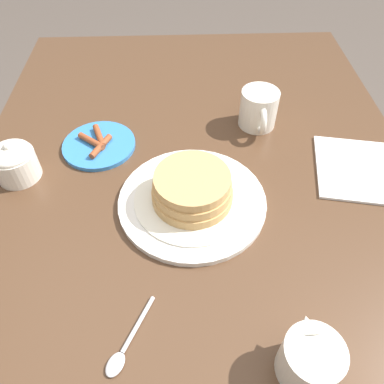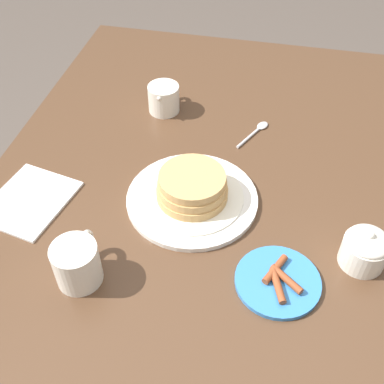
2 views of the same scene
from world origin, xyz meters
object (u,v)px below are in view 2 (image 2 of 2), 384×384
Objects in this scene: pancake_plate at (192,192)px; sugar_bowl at (365,249)px; spoon at (257,130)px; napkin at (29,201)px; coffee_mug at (77,262)px; creamer_pitcher at (164,98)px; side_plate_bacon at (278,281)px.

pancake_plate is 3.26× the size of sugar_bowl.
pancake_plate is at bearing 158.20° from spoon.
sugar_bowl is at bearing -90.98° from napkin.
coffee_mug is at bearing 106.06° from sugar_bowl.
pancake_plate is 2.45× the size of creamer_pitcher.
napkin is 0.58m from spoon.
pancake_plate is 2.33× the size of spoon.
side_plate_bacon is 0.75× the size of napkin.
side_plate_bacon is at bearing -79.92° from coffee_mug.
pancake_plate is 1.77× the size of side_plate_bacon.
creamer_pitcher is 0.54× the size of napkin.
sugar_bowl reaches higher than side_plate_bacon.
spoon is at bearing -52.36° from napkin.
pancake_plate is 0.36m from napkin.
spoon is (-0.04, -0.25, -0.04)m from creamer_pitcher.
pancake_plate reaches higher than side_plate_bacon.
pancake_plate reaches higher than napkin.
pancake_plate is at bearing 75.75° from sugar_bowl.
sugar_bowl is at bearing -145.99° from spoon.
spoon is at bearing -21.80° from pancake_plate.
side_plate_bacon reaches higher than napkin.
napkin is (0.16, 0.18, -0.04)m from coffee_mug.
coffee_mug is at bearing 100.08° from side_plate_bacon.
side_plate_bacon is 0.18m from sugar_bowl.
creamer_pitcher reaches higher than side_plate_bacon.
creamer_pitcher is (0.31, 0.14, 0.01)m from pancake_plate.
creamer_pitcher is 0.64m from sugar_bowl.
coffee_mug reaches higher than creamer_pitcher.
pancake_plate is at bearing -34.30° from coffee_mug.
spoon is at bearing 11.69° from side_plate_bacon.
coffee_mug reaches higher than pancake_plate.
napkin is at bearing 102.70° from pancake_plate.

